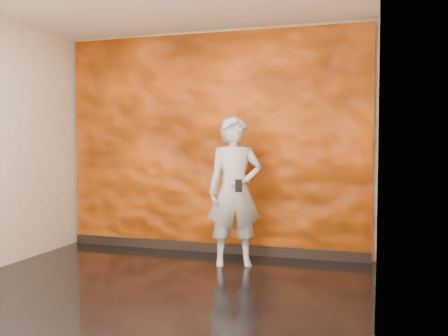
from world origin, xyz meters
TOP-DOWN VIEW (x-y plane):
  - room at (0.00, 0.00)m, footprint 4.02×4.02m
  - feature_wall at (0.00, 1.96)m, footprint 3.90×0.06m
  - baseboard at (0.00, 1.92)m, footprint 3.90×0.04m
  - man at (0.47, 1.37)m, footprint 0.72×0.60m
  - phone at (0.58, 1.14)m, footprint 0.07×0.02m

SIDE VIEW (x-z plane):
  - baseboard at x=0.00m, z-range 0.00..0.12m
  - man at x=0.47m, z-range 0.00..1.68m
  - phone at x=0.58m, z-range 0.86..1.00m
  - feature_wall at x=0.00m, z-range 0.00..2.75m
  - room at x=0.00m, z-range -0.01..2.81m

